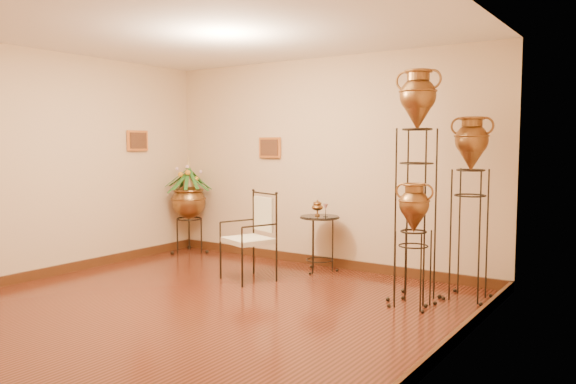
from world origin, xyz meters
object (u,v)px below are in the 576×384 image
Objects in this scene: amphora_tall at (416,183)px; planter_urn at (189,198)px; amphora_mid at (470,207)px; armchair at (248,236)px; side_table at (320,242)px.

amphora_tall is 1.63× the size of planter_urn.
armchair is at bearing -164.96° from amphora_mid.
amphora_tall is 0.64m from amphora_mid.
amphora_tall is at bearing 29.01° from armchair.
amphora_tall reaches higher than amphora_mid.
planter_urn is (-3.84, 0.59, -0.41)m from amphora_tall.
planter_urn is at bearing 171.25° from amphora_tall.
amphora_tall is at bearing -8.75° from planter_urn.
amphora_tall is 3.91m from planter_urn.
armchair is (-2.00, -0.30, -0.71)m from amphora_tall.
planter_urn is (-4.30, 0.23, -0.15)m from amphora_mid.
amphora_mid reaches higher than side_table.
amphora_mid is 2.09m from side_table.
amphora_tall is at bearing -21.23° from side_table.
armchair is at bearing -171.45° from amphora_tall.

